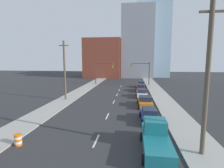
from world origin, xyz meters
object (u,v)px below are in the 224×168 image
(traffic_barrel, at_px, (18,140))
(sedan_orange, at_px, (145,102))
(sedan_gray, at_px, (141,84))
(sedan_red, at_px, (141,88))
(utility_pole_left_mid, at_px, (65,70))
(sedan_blue, at_px, (149,115))
(traffic_signal_right, at_px, (144,70))
(sedan_white, at_px, (142,93))
(traffic_signal_left, at_px, (101,70))
(utility_pole_right_near, at_px, (207,80))
(pickup_truck_teal, at_px, (156,139))

(traffic_barrel, relative_size, sedan_orange, 0.20)
(sedan_gray, bearing_deg, sedan_red, -91.83)
(utility_pole_left_mid, relative_size, traffic_barrel, 10.48)
(sedan_blue, height_order, sedan_red, sedan_red)
(traffic_signal_right, relative_size, utility_pole_left_mid, 0.63)
(sedan_blue, distance_m, sedan_white, 12.96)
(traffic_signal_left, bearing_deg, utility_pole_right_near, -68.60)
(utility_pole_right_near, xyz_separation_m, sedan_white, (-3.26, 19.76, -4.79))
(traffic_barrel, distance_m, sedan_orange, 17.23)
(traffic_barrel, bearing_deg, sedan_gray, 70.63)
(utility_pole_left_mid, distance_m, sedan_white, 14.38)
(sedan_orange, xyz_separation_m, sedan_white, (-0.14, 6.59, -0.01))
(sedan_blue, bearing_deg, sedan_red, 88.71)
(traffic_signal_left, height_order, traffic_signal_right, same)
(traffic_barrel, height_order, sedan_blue, sedan_blue)
(utility_pole_right_near, height_order, pickup_truck_teal, utility_pole_right_near)
(sedan_white, xyz_separation_m, sedan_red, (0.05, 6.18, 0.01))
(traffic_signal_left, bearing_deg, sedan_white, -55.63)
(pickup_truck_teal, xyz_separation_m, sedan_red, (0.00, 25.61, -0.20))
(traffic_barrel, distance_m, pickup_truck_teal, 10.83)
(utility_pole_left_mid, bearing_deg, traffic_signal_right, 53.65)
(traffic_signal_left, relative_size, sedan_gray, 1.46)
(traffic_barrel, bearing_deg, traffic_signal_left, 89.59)
(traffic_signal_left, distance_m, sedan_blue, 30.46)
(traffic_signal_left, relative_size, traffic_signal_right, 1.00)
(sedan_gray, bearing_deg, pickup_truck_teal, -88.68)
(traffic_signal_right, bearing_deg, sedan_red, -97.14)
(utility_pole_right_near, distance_m, sedan_red, 26.57)
(sedan_orange, distance_m, sedan_white, 6.59)
(pickup_truck_teal, xyz_separation_m, sedan_orange, (0.09, 12.85, -0.20))
(sedan_blue, distance_m, sedan_orange, 6.37)
(sedan_white, bearing_deg, traffic_signal_left, 124.49)
(pickup_truck_teal, bearing_deg, sedan_red, 90.79)
(sedan_orange, relative_size, sedan_white, 1.06)
(traffic_signal_left, xyz_separation_m, sedan_orange, (10.64, -21.94, -3.44))
(pickup_truck_teal, height_order, sedan_white, pickup_truck_teal)
(traffic_signal_left, distance_m, sedan_orange, 24.63)
(sedan_blue, bearing_deg, traffic_signal_right, 86.26)
(traffic_signal_left, relative_size, sedan_orange, 1.33)
(utility_pole_left_mid, relative_size, sedan_orange, 2.11)
(utility_pole_left_mid, xyz_separation_m, pickup_truck_teal, (13.12, -15.39, -4.22))
(traffic_barrel, height_order, sedan_white, sedan_white)
(utility_pole_left_mid, bearing_deg, traffic_signal_left, 82.44)
(sedan_white, bearing_deg, sedan_red, 89.62)
(sedan_white, bearing_deg, sedan_gray, 88.01)
(traffic_signal_left, bearing_deg, traffic_signal_right, 0.00)
(utility_pole_right_near, bearing_deg, traffic_barrel, -179.25)
(sedan_blue, relative_size, sedan_gray, 1.05)
(utility_pole_right_near, bearing_deg, traffic_signal_right, 93.36)
(traffic_signal_right, distance_m, utility_pole_left_mid, 24.11)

